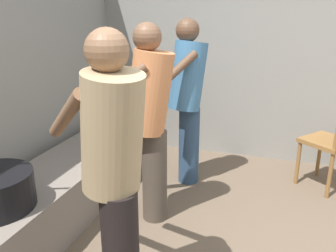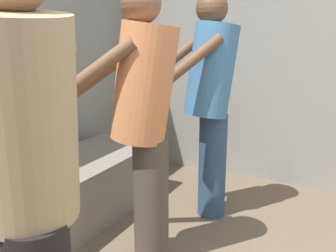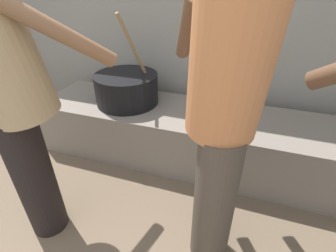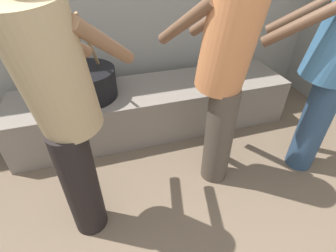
{
  "view_description": "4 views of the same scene",
  "coord_description": "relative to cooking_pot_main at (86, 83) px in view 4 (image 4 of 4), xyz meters",
  "views": [
    {
      "loc": [
        -1.36,
        0.2,
        1.61
      ],
      "look_at": [
        0.98,
        0.95,
        0.82
      ],
      "focal_mm": 37.1,
      "sensor_mm": 36.0,
      "label": 1
    },
    {
      "loc": [
        -0.64,
        0.11,
        1.3
      ],
      "look_at": [
        0.97,
        0.95,
        0.85
      ],
      "focal_mm": 38.9,
      "sensor_mm": 36.0,
      "label": 2
    },
    {
      "loc": [
        1.06,
        0.2,
        1.32
      ],
      "look_at": [
        0.74,
        1.13,
        0.72
      ],
      "focal_mm": 26.58,
      "sensor_mm": 36.0,
      "label": 3
    },
    {
      "loc": [
        0.24,
        -0.16,
        1.53
      ],
      "look_at": [
        0.59,
        0.96,
        0.64
      ],
      "focal_mm": 27.37,
      "sensor_mm": 36.0,
      "label": 4
    }
  ],
  "objects": [
    {
      "name": "cook_in_tan_shirt",
      "position": [
        -0.09,
        -0.89,
        0.34
      ],
      "size": [
        0.64,
        0.71,
        1.56
      ],
      "color": "black",
      "rests_on": "ground_plane"
    },
    {
      "name": "cook_in_orange_shirt",
      "position": [
        0.83,
        -0.74,
        0.34
      ],
      "size": [
        0.53,
        0.72,
        1.56
      ],
      "color": "#4C4238",
      "rests_on": "ground_plane"
    },
    {
      "name": "cooking_pot_main",
      "position": [
        0.0,
        0.0,
        0.0
      ],
      "size": [
        0.5,
        0.5,
        0.69
      ],
      "color": "black",
      "rests_on": "hearth_ledge"
    },
    {
      "name": "cook_in_blue_shirt",
      "position": [
        1.55,
        -0.84,
        0.35
      ],
      "size": [
        0.71,
        0.67,
        1.58
      ],
      "color": "navy",
      "rests_on": "ground_plane"
    },
    {
      "name": "hearth_ledge",
      "position": [
        0.56,
        -0.01,
        -0.34
      ],
      "size": [
        2.5,
        0.6,
        0.43
      ],
      "primitive_type": "cube",
      "color": "slate",
      "rests_on": "ground_plane"
    }
  ]
}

